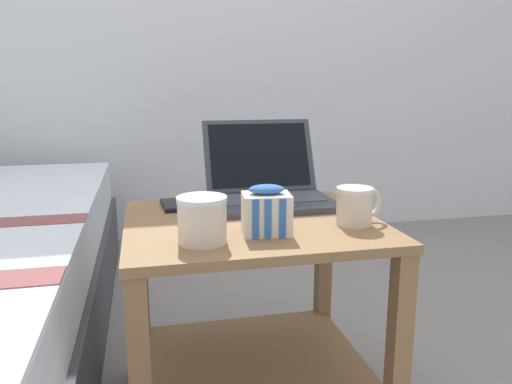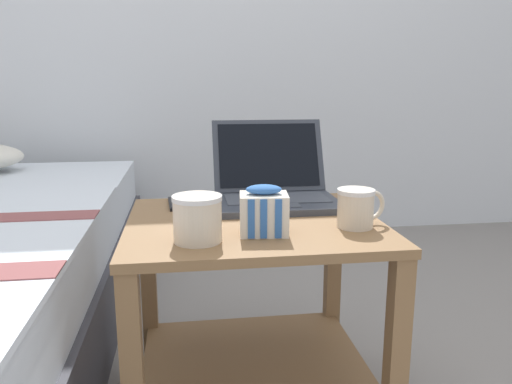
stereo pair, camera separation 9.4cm
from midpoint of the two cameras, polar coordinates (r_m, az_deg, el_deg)
name	(u,v)px [view 1 (the left image)]	position (r m, az deg, el deg)	size (l,w,h in m)	color
back_wall	(186,7)	(2.83, -8.97, 20.13)	(8.00, 0.05, 2.50)	silver
bedside_table	(253,291)	(1.30, -2.52, -11.24)	(0.62, 0.54, 0.53)	olive
laptop	(268,186)	(1.41, -0.53, 0.63)	(0.33, 0.32, 0.22)	#333842
mug_front_left	(202,217)	(1.06, -8.74, -2.87)	(0.11, 0.15, 0.10)	beige
mug_front_right	(355,204)	(1.20, 9.11, -1.38)	(0.13, 0.09, 0.09)	beige
snack_bag	(266,212)	(1.12, -1.22, -2.27)	(0.11, 0.09, 0.11)	silver
cell_phone	(175,205)	(1.40, -11.22, -1.46)	(0.08, 0.14, 0.01)	black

